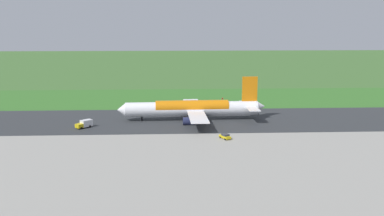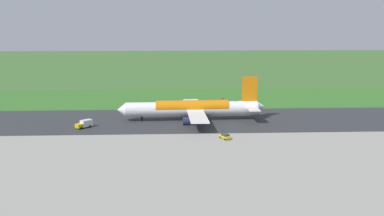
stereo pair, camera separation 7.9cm
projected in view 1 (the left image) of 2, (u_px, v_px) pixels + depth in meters
name	position (u px, v px, depth m)	size (l,w,h in m)	color
ground_plane	(195.00, 120.00, 161.24)	(800.00, 800.00, 0.00)	#3D662D
runway_asphalt	(195.00, 120.00, 161.23)	(600.00, 40.74, 0.06)	#2D3033
apron_concrete	(207.00, 167.00, 109.20)	(440.00, 110.00, 0.05)	gray
grass_verge_foreground	(191.00, 102.00, 196.35)	(600.00, 80.00, 0.04)	#346B27
airliner_main	(193.00, 108.00, 160.38)	(54.06, 44.15, 15.88)	white
service_car_followme	(225.00, 136.00, 134.93)	(3.48, 4.56, 1.62)	gold
service_truck_fuel	(85.00, 124.00, 149.02)	(5.65, 5.73, 2.65)	gold
no_stopping_sign	(222.00, 100.00, 193.48)	(0.60, 0.10, 2.60)	slate
traffic_cone_orange	(204.00, 101.00, 199.23)	(0.40, 0.40, 0.55)	orange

